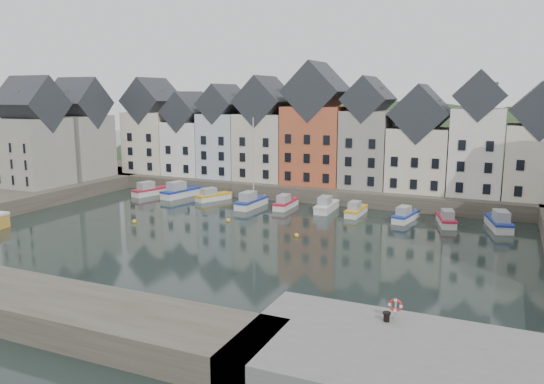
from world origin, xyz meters
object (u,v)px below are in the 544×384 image
Objects in this scene: boat_a at (150,191)px; boat_d at (251,202)px; mooring_bollard at (387,316)px; life_ring_post at (396,306)px.

boat_d is at bearing 10.38° from boat_a.
boat_d is (17.85, -1.68, 0.10)m from boat_a.
mooring_bollard is 0.43× the size of life_ring_post.
boat_d is 9.42× the size of life_ring_post.
boat_a is 55.76m from mooring_bollard.
mooring_bollard is (25.41, -33.47, 1.51)m from boat_d.
boat_a is 55.81m from life_ring_post.
life_ring_post is at bearing -22.70° from boat_a.
mooring_bollard reaches higher than boat_a.
mooring_bollard is at bearing -50.33° from boat_d.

